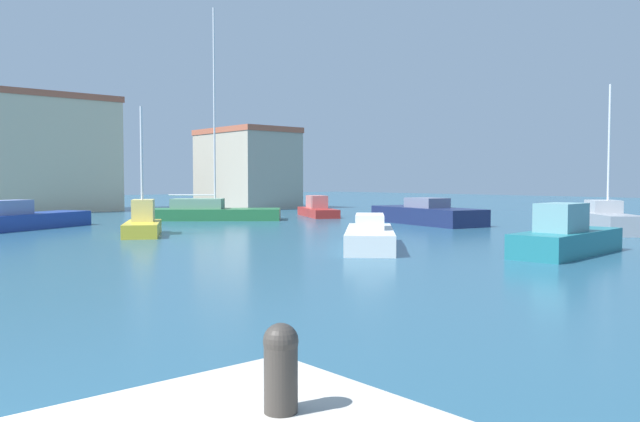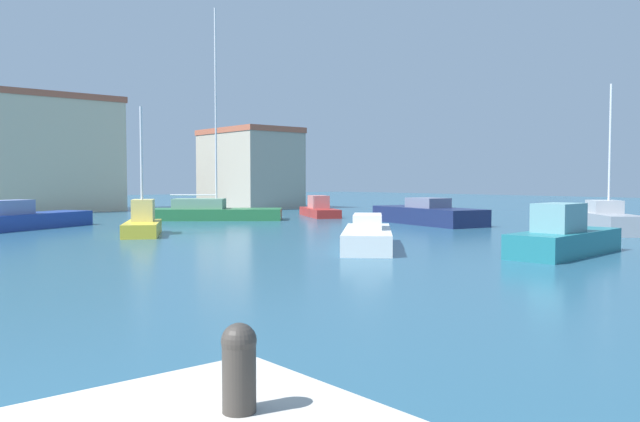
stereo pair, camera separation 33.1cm
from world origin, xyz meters
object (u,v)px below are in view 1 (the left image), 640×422
(motorboat_white_far_left, at_px, (370,236))
(motorboat_teal_distant_east, at_px, (566,238))
(motorboat_blue_far_right, at_px, (19,220))
(motorboat_navy_mid_harbor, at_px, (427,214))
(sailboat_grey_inner_mooring, at_px, (607,220))
(sailboat_green_behind_lamppost, at_px, (212,211))
(mooring_bollard, at_px, (281,364))
(sailboat_yellow_outer_mooring, at_px, (143,223))
(motorboat_red_near_pier, at_px, (317,209))

(motorboat_white_far_left, relative_size, motorboat_teal_distant_east, 0.97)
(motorboat_blue_far_right, distance_m, motorboat_navy_mid_harbor, 22.75)
(sailboat_grey_inner_mooring, xyz_separation_m, motorboat_white_far_left, (-14.16, 2.61, -0.16))
(sailboat_green_behind_lamppost, relative_size, motorboat_blue_far_right, 1.66)
(mooring_bollard, height_order, sailboat_yellow_outer_mooring, sailboat_yellow_outer_mooring)
(motorboat_blue_far_right, bearing_deg, sailboat_grey_inner_mooring, -44.38)
(sailboat_green_behind_lamppost, height_order, motorboat_red_near_pier, sailboat_green_behind_lamppost)
(motorboat_white_far_left, relative_size, motorboat_red_near_pier, 0.93)
(mooring_bollard, xyz_separation_m, motorboat_navy_mid_harbor, (27.01, 21.18, -0.80))
(motorboat_teal_distant_east, height_order, motorboat_red_near_pier, motorboat_teal_distant_east)
(sailboat_yellow_outer_mooring, distance_m, motorboat_red_near_pier, 17.59)
(motorboat_teal_distant_east, distance_m, sailboat_yellow_outer_mooring, 18.85)
(motorboat_teal_distant_east, bearing_deg, sailboat_green_behind_lamppost, 88.37)
(motorboat_white_far_left, xyz_separation_m, motorboat_navy_mid_harbor, (12.17, 7.30, 0.10))
(motorboat_white_far_left, height_order, sailboat_green_behind_lamppost, sailboat_green_behind_lamppost)
(motorboat_red_near_pier, bearing_deg, sailboat_green_behind_lamppost, 169.92)
(motorboat_teal_distant_east, xyz_separation_m, sailboat_yellow_outer_mooring, (-7.75, 17.18, -0.02))
(sailboat_green_behind_lamppost, bearing_deg, motorboat_teal_distant_east, -91.63)
(motorboat_red_near_pier, bearing_deg, mooring_bollard, -130.85)
(mooring_bollard, relative_size, motorboat_red_near_pier, 0.10)
(mooring_bollard, distance_m, motorboat_blue_far_right, 33.33)
(mooring_bollard, distance_m, sailboat_grey_inner_mooring, 31.12)
(sailboat_green_behind_lamppost, distance_m, motorboat_teal_distant_east, 24.98)
(sailboat_grey_inner_mooring, xyz_separation_m, motorboat_blue_far_right, (-21.71, 21.25, -0.10))
(motorboat_teal_distant_east, relative_size, motorboat_navy_mid_harbor, 0.71)
(sailboat_grey_inner_mooring, xyz_separation_m, sailboat_green_behind_lamppost, (-9.82, 21.49, -0.05))
(sailboat_green_behind_lamppost, height_order, motorboat_blue_far_right, sailboat_green_behind_lamppost)
(motorboat_navy_mid_harbor, bearing_deg, mooring_bollard, -141.90)
(motorboat_white_far_left, distance_m, sailboat_yellow_outer_mooring, 11.83)
(sailboat_grey_inner_mooring, bearing_deg, sailboat_green_behind_lamppost, 114.55)
(sailboat_grey_inner_mooring, height_order, motorboat_white_far_left, sailboat_grey_inner_mooring)
(motorboat_white_far_left, bearing_deg, sailboat_grey_inner_mooring, -10.46)
(sailboat_grey_inner_mooring, height_order, motorboat_teal_distant_east, sailboat_grey_inner_mooring)
(sailboat_yellow_outer_mooring, bearing_deg, motorboat_red_near_pier, 21.27)
(motorboat_blue_far_right, bearing_deg, motorboat_white_far_left, -67.93)
(mooring_bollard, distance_m, motorboat_white_far_left, 20.34)
(motorboat_blue_far_right, bearing_deg, sailboat_yellow_outer_mooring, -65.55)
(motorboat_teal_distant_east, distance_m, motorboat_navy_mid_harbor, 15.88)
(motorboat_blue_far_right, bearing_deg, sailboat_green_behind_lamppost, 1.18)
(mooring_bollard, height_order, sailboat_green_behind_lamppost, sailboat_green_behind_lamppost)
(sailboat_grey_inner_mooring, distance_m, motorboat_red_near_pier, 20.17)
(motorboat_navy_mid_harbor, bearing_deg, sailboat_green_behind_lamppost, 124.05)
(motorboat_white_far_left, bearing_deg, motorboat_teal_distant_east, -59.21)
(sailboat_grey_inner_mooring, xyz_separation_m, motorboat_navy_mid_harbor, (-1.99, 9.91, -0.06))
(sailboat_yellow_outer_mooring, bearing_deg, sailboat_grey_inner_mooring, -36.85)
(sailboat_yellow_outer_mooring, height_order, motorboat_red_near_pier, sailboat_yellow_outer_mooring)
(sailboat_grey_inner_mooring, bearing_deg, motorboat_white_far_left, 169.54)
(sailboat_grey_inner_mooring, bearing_deg, motorboat_teal_distant_east, -161.73)
(sailboat_green_behind_lamppost, distance_m, motorboat_red_near_pier, 8.05)
(sailboat_yellow_outer_mooring, distance_m, motorboat_navy_mid_harbor, 16.73)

